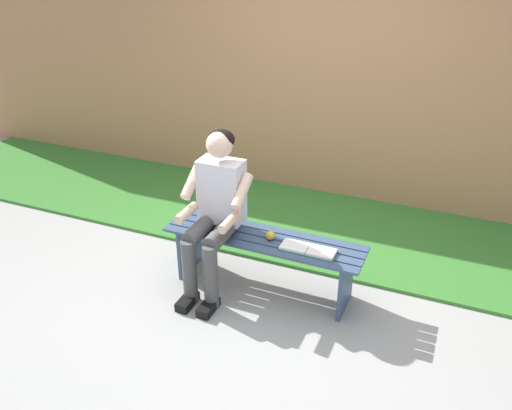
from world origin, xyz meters
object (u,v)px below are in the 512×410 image
Objects in this scene: person_seated at (215,207)px; book_open at (308,250)px; bench_near at (263,251)px; apple at (270,235)px.

person_seated reaches higher than book_open.
bench_near is at bearing -164.08° from person_seated.
person_seated is 17.91× the size of apple.
apple reaches higher than bench_near.
bench_near is at bearing -8.16° from apple.
person_seated is (0.36, 0.10, 0.35)m from bench_near.
apple is at bearing 171.84° from bench_near.
bench_near is at bearing -7.44° from book_open.
person_seated is 3.08× the size of book_open.
bench_near is 3.80× the size of book_open.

